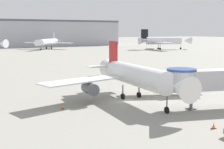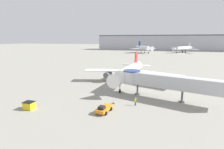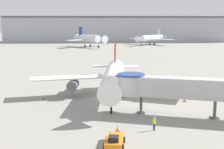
{
  "view_description": "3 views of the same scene",
  "coord_description": "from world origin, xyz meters",
  "px_view_note": "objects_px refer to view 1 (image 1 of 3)",
  "views": [
    {
      "loc": [
        -25.55,
        -41.06,
        11.03
      ],
      "look_at": [
        -3.31,
        -1.7,
        4.62
      ],
      "focal_mm": 50.0,
      "sensor_mm": 36.0,
      "label": 1
    },
    {
      "loc": [
        10.13,
        -50.46,
        13.25
      ],
      "look_at": [
        -1.88,
        -6.86,
        4.07
      ],
      "focal_mm": 28.0,
      "sensor_mm": 36.0,
      "label": 2
    },
    {
      "loc": [
        -1.2,
        -53.45,
        13.03
      ],
      "look_at": [
        1.27,
        -2.66,
        4.73
      ],
      "focal_mm": 50.0,
      "sensor_mm": 36.0,
      "label": 3
    }
  ],
  "objects_px": {
    "background_jet_gray_tail": "(48,42)",
    "background_jet_black_tail": "(163,41)",
    "traffic_cone_near_nose": "(214,125)",
    "traffic_cone_port_wing": "(62,107)",
    "main_airplane": "(135,76)",
    "traffic_cone_starboard_wing": "(200,93)"
  },
  "relations": [
    {
      "from": "traffic_cone_starboard_wing",
      "to": "background_jet_black_tail",
      "type": "xyz_separation_m",
      "value": [
        76.34,
        105.91,
        4.75
      ]
    },
    {
      "from": "traffic_cone_port_wing",
      "to": "main_airplane",
      "type": "bearing_deg",
      "value": -1.16
    },
    {
      "from": "main_airplane",
      "to": "background_jet_gray_tail",
      "type": "bearing_deg",
      "value": 82.9
    },
    {
      "from": "main_airplane",
      "to": "traffic_cone_starboard_wing",
      "type": "bearing_deg",
      "value": -5.99
    },
    {
      "from": "main_airplane",
      "to": "background_jet_black_tail",
      "type": "distance_m",
      "value": 136.05
    },
    {
      "from": "background_jet_black_tail",
      "to": "traffic_cone_near_nose",
      "type": "bearing_deg",
      "value": 164.97
    },
    {
      "from": "main_airplane",
      "to": "traffic_cone_near_nose",
      "type": "relative_size",
      "value": 38.68
    },
    {
      "from": "main_airplane",
      "to": "traffic_cone_near_nose",
      "type": "height_order",
      "value": "main_airplane"
    },
    {
      "from": "main_airplane",
      "to": "traffic_cone_port_wing",
      "type": "xyz_separation_m",
      "value": [
        -12.15,
        0.25,
        -3.56
      ]
    },
    {
      "from": "traffic_cone_starboard_wing",
      "to": "traffic_cone_near_nose",
      "type": "bearing_deg",
      "value": -130.75
    },
    {
      "from": "traffic_cone_near_nose",
      "to": "traffic_cone_port_wing",
      "type": "xyz_separation_m",
      "value": [
        -11.75,
        16.92,
        -0.06
      ]
    },
    {
      "from": "traffic_cone_port_wing",
      "to": "background_jet_black_tail",
      "type": "xyz_separation_m",
      "value": [
        100.4,
        103.29,
        4.81
      ]
    },
    {
      "from": "traffic_cone_near_nose",
      "to": "traffic_cone_port_wing",
      "type": "relative_size",
      "value": 1.19
    },
    {
      "from": "main_airplane",
      "to": "traffic_cone_near_nose",
      "type": "bearing_deg",
      "value": -86.12
    },
    {
      "from": "traffic_cone_near_nose",
      "to": "background_jet_black_tail",
      "type": "bearing_deg",
      "value": 53.59
    },
    {
      "from": "main_airplane",
      "to": "traffic_cone_starboard_wing",
      "type": "xyz_separation_m",
      "value": [
        11.91,
        -2.37,
        -3.5
      ]
    },
    {
      "from": "traffic_cone_port_wing",
      "to": "background_jet_black_tail",
      "type": "height_order",
      "value": "background_jet_black_tail"
    },
    {
      "from": "main_airplane",
      "to": "traffic_cone_port_wing",
      "type": "bearing_deg",
      "value": -175.88
    },
    {
      "from": "main_airplane",
      "to": "traffic_cone_near_nose",
      "type": "distance_m",
      "value": 17.04
    },
    {
      "from": "main_airplane",
      "to": "traffic_cone_port_wing",
      "type": "distance_m",
      "value": 12.67
    },
    {
      "from": "traffic_cone_near_nose",
      "to": "traffic_cone_port_wing",
      "type": "height_order",
      "value": "traffic_cone_near_nose"
    },
    {
      "from": "background_jet_gray_tail",
      "to": "background_jet_black_tail",
      "type": "bearing_deg",
      "value": 7.42
    }
  ]
}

